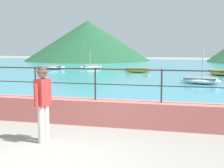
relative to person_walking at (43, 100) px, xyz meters
name	(u,v)px	position (x,y,z in m)	size (l,w,h in m)	color
ground_plane	(44,166)	(0.67, -1.35, -0.98)	(120.00, 120.00, 0.00)	gray
promenade_wall	(95,112)	(0.67, 1.85, -0.63)	(20.00, 0.56, 0.70)	#BC605B
railing	(95,78)	(0.67, 1.85, 0.35)	(18.44, 0.04, 0.90)	#282623
lake_water	(162,69)	(0.67, 24.49, -0.95)	(64.00, 44.32, 0.06)	teal
hill_secondary	(88,41)	(-12.26, 39.83, 2.15)	(19.76, 19.76, 6.25)	#1E4C2D
person_walking	(43,100)	(0.00, 0.00, 0.00)	(0.38, 0.56, 1.75)	beige
boat_0	(220,73)	(5.47, 17.89, -0.72)	(1.91, 2.45, 0.36)	gold
boat_1	(200,80)	(3.88, 12.01, -0.71)	(2.43, 1.35, 2.32)	white
boat_2	(91,67)	(-6.04, 22.23, -0.72)	(2.26, 2.26, 1.80)	white
boat_6	(138,70)	(-0.93, 19.01, -0.72)	(2.33, 0.98, 0.36)	gold
boat_7	(53,67)	(-9.26, 20.47, -0.72)	(2.42, 1.27, 0.36)	white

